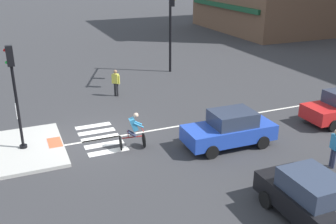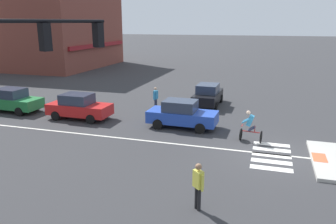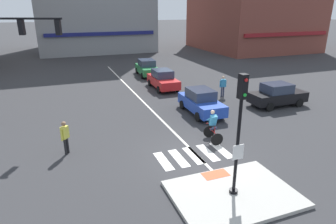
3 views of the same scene
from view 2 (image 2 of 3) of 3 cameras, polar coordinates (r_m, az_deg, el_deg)
ground_plane at (r=16.68m, az=17.78°, el=-7.14°), size 300.00×300.00×0.00m
tactile_pad_front at (r=16.80m, az=24.48°, el=-7.08°), size 1.10×0.60×0.01m
crosswalk_stripe_a at (r=15.26m, az=17.25°, el=-9.22°), size 0.44×1.80×0.01m
crosswalk_stripe_b at (r=15.96m, az=17.26°, el=-8.11°), size 0.44×1.80×0.01m
crosswalk_stripe_c at (r=16.68m, az=17.27°, el=-7.09°), size 0.44×1.80×0.01m
crosswalk_stripe_d at (r=17.40m, az=17.29°, el=-6.16°), size 0.44×1.80×0.01m
crosswalk_stripe_e at (r=18.12m, az=17.30°, el=-5.30°), size 0.44×1.80×0.01m
lane_centre_line at (r=19.29m, az=-13.41°, el=-3.77°), size 0.14×28.00×0.01m
traffic_light_mast at (r=10.08m, az=-25.15°, el=4.18°), size 4.68×2.01×6.39m
building_far_block at (r=51.46m, az=-20.65°, el=14.55°), size 16.51×17.48×12.83m
car_blue_eastbound_mid at (r=19.88m, az=2.38°, el=-0.36°), size 1.91×4.13×1.64m
car_green_eastbound_distant at (r=25.85m, az=-25.06°, el=1.84°), size 2.02×4.19×1.64m
car_red_eastbound_far at (r=22.39m, az=-14.98°, el=0.90°), size 1.89×4.12×1.64m
car_black_cross_right at (r=25.32m, az=6.83°, el=2.92°), size 4.11×1.87×1.64m
cyclist at (r=17.96m, az=13.88°, el=-2.31°), size 0.78×1.16×1.68m
pedestrian_at_curb_left at (r=11.29m, az=5.18°, el=-11.97°), size 0.41×0.43×1.67m
pedestrian_waiting_far_side at (r=23.73m, az=-2.13°, el=2.62°), size 0.54×0.27×1.67m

